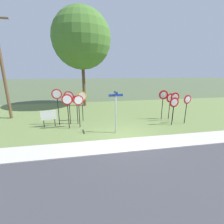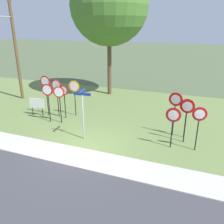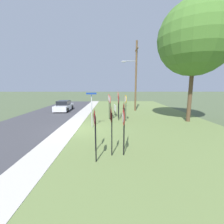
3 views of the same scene
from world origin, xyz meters
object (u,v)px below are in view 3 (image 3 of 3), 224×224
object	(u,v)px
notice_board	(115,109)
utility_pole	(135,74)
yield_sign_near_left	(94,120)
yield_sign_far_right	(124,114)
stop_sign_near_left	(118,98)
yield_sign_near_right	(111,119)
stop_sign_center_tall	(109,101)
yield_sign_far_left	(95,124)
stop_sign_near_right	(110,103)
stop_sign_far_left	(118,104)
stop_sign_far_center	(119,100)
parked_hatchback_near	(64,106)
street_name_post	(92,107)
yield_sign_center	(123,121)
stop_sign_far_right	(126,102)
oak_tree_left	(195,39)

from	to	relation	value
notice_board	utility_pole	bearing A→B (deg)	136.25
yield_sign_near_left	yield_sign_far_right	size ratio (longest dim) A/B	0.86
stop_sign_near_left	yield_sign_near_right	size ratio (longest dim) A/B	1.16
stop_sign_center_tall	yield_sign_near_right	bearing A→B (deg)	-5.43
yield_sign_far_left	notice_board	world-z (taller)	yield_sign_far_left
stop_sign_near_left	stop_sign_near_right	size ratio (longest dim) A/B	1.16
stop_sign_near_right	notice_board	bearing A→B (deg)	155.43
stop_sign_far_left	utility_pole	xyz separation A→B (m)	(-5.92, 2.49, 3.26)
stop_sign_near_left	stop_sign_far_center	world-z (taller)	stop_sign_near_left
stop_sign_near_left	parked_hatchback_near	distance (m)	8.72
utility_pole	street_name_post	bearing A→B (deg)	-29.29
yield_sign_center	parked_hatchback_near	xyz separation A→B (m)	(-13.83, -7.04, -1.08)
stop_sign_far_right	yield_sign_far_left	bearing A→B (deg)	-22.63
stop_sign_near_right	stop_sign_far_left	bearing A→B (deg)	91.49
yield_sign_far_right	stop_sign_center_tall	bearing A→B (deg)	-163.94
stop_sign_near_left	stop_sign_center_tall	size ratio (longest dim) A/B	1.11
yield_sign_near_right	yield_sign_far_right	distance (m)	0.94
stop_sign_far_right	oak_tree_left	size ratio (longest dim) A/B	0.23
street_name_post	notice_board	distance (m)	5.16
stop_sign_center_tall	yield_sign_far_left	bearing A→B (deg)	-10.01
stop_sign_far_left	stop_sign_center_tall	world-z (taller)	stop_sign_center_tall
stop_sign_near_right	oak_tree_left	size ratio (longest dim) A/B	0.23
yield_sign_far_left	parked_hatchback_near	world-z (taller)	yield_sign_far_left
yield_sign_near_left	yield_sign_far_right	xyz separation A→B (m)	(-0.10, 1.49, 0.29)
stop_sign_far_right	yield_sign_far_right	distance (m)	6.77
stop_sign_far_left	yield_sign_center	bearing A→B (deg)	-0.09
stop_sign_near_right	stop_sign_far_center	size ratio (longest dim) A/B	0.93
stop_sign_far_right	parked_hatchback_near	bearing A→B (deg)	-137.32
parked_hatchback_near	street_name_post	bearing A→B (deg)	28.09
stop_sign_far_center	notice_board	bearing A→B (deg)	-165.00
utility_pole	stop_sign_near_left	bearing A→B (deg)	-28.62
street_name_post	yield_sign_center	bearing A→B (deg)	17.10
stop_sign_near_left	oak_tree_left	size ratio (longest dim) A/B	0.26
yield_sign_near_right	oak_tree_left	bearing A→B (deg)	137.36
yield_sign_far_left	stop_sign_far_center	bearing A→B (deg)	163.09
yield_sign_near_left	stop_sign_far_center	bearing A→B (deg)	167.85
stop_sign_far_center	stop_sign_near_left	bearing A→B (deg)	-175.34
yield_sign_near_right	parked_hatchback_near	world-z (taller)	yield_sign_near_right
oak_tree_left	stop_sign_far_left	bearing A→B (deg)	-95.06
yield_sign_near_left	parked_hatchback_near	bearing A→B (deg)	-157.38
stop_sign_near_right	utility_pole	size ratio (longest dim) A/B	0.27
yield_sign_far_left	notice_board	distance (m)	10.60
notice_board	parked_hatchback_near	size ratio (longest dim) A/B	0.29
stop_sign_near_right	yield_sign_near_left	bearing A→B (deg)	-17.01
yield_sign_far_left	stop_sign_far_right	bearing A→B (deg)	157.82
yield_sign_near_right	street_name_post	bearing A→B (deg)	-160.35
stop_sign_far_center	yield_sign_near_left	xyz separation A→B (m)	(7.80, -1.64, -0.30)
oak_tree_left	parked_hatchback_near	world-z (taller)	oak_tree_left
yield_sign_near_left	parked_hatchback_near	distance (m)	14.46
yield_sign_far_left	oak_tree_left	bearing A→B (deg)	126.61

